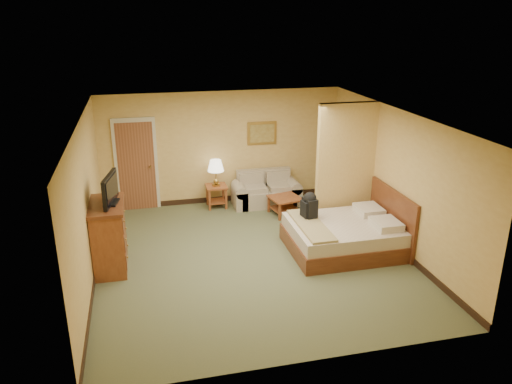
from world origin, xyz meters
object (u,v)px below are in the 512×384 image
object	(u,v)px
dresser	(109,236)
loveseat	(266,194)
bed	(347,235)
coffee_table	(285,202)

from	to	relation	value
dresser	loveseat	bearing A→B (deg)	34.92
dresser	bed	size ratio (longest dim) A/B	0.59
loveseat	dresser	xyz separation A→B (m)	(-3.41, -2.38, 0.35)
coffee_table	dresser	bearing A→B (deg)	-155.58
loveseat	coffee_table	distance (m)	0.76
bed	loveseat	bearing A→B (deg)	108.39
loveseat	bed	xyz separation A→B (m)	(0.89, -2.67, 0.05)
bed	dresser	bearing A→B (deg)	176.12
coffee_table	bed	bearing A→B (deg)	-71.93
loveseat	bed	size ratio (longest dim) A/B	0.76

